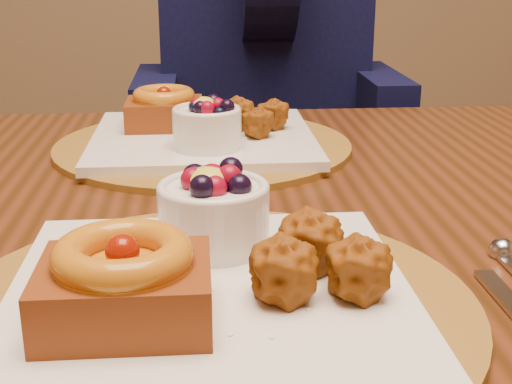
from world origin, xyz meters
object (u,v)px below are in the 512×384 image
(dining_table, at_px, (208,277))
(chair_far, at_px, (258,192))
(diner, at_px, (263,23))
(place_setting_near, at_px, (206,278))
(place_setting_far, at_px, (201,133))

(dining_table, xyz_separation_m, chair_far, (0.12, 0.82, -0.19))
(diner, bearing_deg, place_setting_near, -110.55)
(dining_table, distance_m, chair_far, 0.85)
(dining_table, height_order, chair_far, chair_far)
(place_setting_far, xyz_separation_m, chair_far, (0.12, 0.60, -0.29))
(place_setting_near, height_order, chair_far, chair_far)
(chair_far, relative_size, diner, 1.09)
(diner, bearing_deg, dining_table, -112.45)
(place_setting_near, height_order, place_setting_far, place_setting_near)
(place_setting_near, bearing_deg, chair_far, 83.17)
(dining_table, distance_m, place_setting_far, 0.24)
(place_setting_far, distance_m, diner, 0.57)
(place_setting_far, bearing_deg, chair_far, 78.43)
(place_setting_near, relative_size, diner, 0.47)
(place_setting_far, xyz_separation_m, diner, (0.13, 0.55, 0.09))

